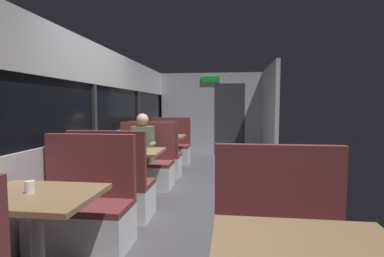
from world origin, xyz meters
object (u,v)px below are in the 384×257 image
object	(u,v)px
dining_table_near_window	(36,207)
seated_passenger	(144,157)
bench_near_window_facing_entry	(84,213)
dining_table_far_window	(163,140)
bench_far_window_facing_end	(156,160)
bench_front_aisle_facing_entry	(281,256)
bench_far_window_facing_entry	(170,149)
coffee_cup_primary	(30,187)
bench_mid_window_facing_entry	(145,168)
bench_mid_window_facing_end	(113,192)
dining_table_mid_window	(131,157)

from	to	relation	value
dining_table_near_window	seated_passenger	size ratio (longest dim) A/B	0.71
bench_near_window_facing_entry	dining_table_far_window	world-z (taller)	bench_near_window_facing_entry
bench_far_window_facing_end	bench_front_aisle_facing_entry	distance (m)	3.89
bench_near_window_facing_entry	bench_far_window_facing_entry	size ratio (longest dim) A/B	1.00
bench_far_window_facing_end	bench_far_window_facing_entry	xyz separation A→B (m)	(0.00, 1.40, 0.00)
bench_front_aisle_facing_entry	coffee_cup_primary	size ratio (longest dim) A/B	12.22
dining_table_near_window	bench_far_window_facing_end	bearing A→B (deg)	90.00
bench_front_aisle_facing_entry	dining_table_far_window	bearing A→B (deg)	113.34
bench_near_window_facing_entry	bench_far_window_facing_end	distance (m)	2.85
bench_mid_window_facing_entry	dining_table_far_window	world-z (taller)	bench_mid_window_facing_entry
dining_table_far_window	seated_passenger	xyz separation A→B (m)	(0.00, -1.50, -0.10)
bench_mid_window_facing_entry	seated_passenger	xyz separation A→B (m)	(0.00, -0.07, 0.21)
bench_mid_window_facing_entry	bench_far_window_facing_end	distance (m)	0.72
dining_table_near_window	coffee_cup_primary	world-z (taller)	coffee_cup_primary
dining_table_near_window	bench_far_window_facing_end	size ratio (longest dim) A/B	0.82
bench_near_window_facing_entry	bench_mid_window_facing_end	xyz separation A→B (m)	(0.00, 0.72, 0.00)
bench_mid_window_facing_entry	dining_table_far_window	distance (m)	1.46
bench_mid_window_facing_entry	coffee_cup_primary	bearing A→B (deg)	-91.01
bench_near_window_facing_entry	bench_mid_window_facing_end	size ratio (longest dim) A/B	1.00
bench_mid_window_facing_end	bench_far_window_facing_end	bearing A→B (deg)	90.00
bench_near_window_facing_entry	bench_far_window_facing_end	xyz separation A→B (m)	(0.00, 2.85, 0.00)
bench_near_window_facing_entry	bench_front_aisle_facing_entry	bearing A→B (deg)	-18.53
dining_table_near_window	bench_front_aisle_facing_entry	distance (m)	1.82
seated_passenger	bench_mid_window_facing_end	bearing A→B (deg)	-90.00
bench_near_window_facing_entry	seated_passenger	world-z (taller)	seated_passenger
dining_table_near_window	dining_table_mid_window	xyz separation A→B (m)	(0.00, 2.12, 0.00)
bench_mid_window_facing_entry	bench_far_window_facing_end	xyz separation A→B (m)	(0.00, 0.72, 0.00)
bench_front_aisle_facing_entry	bench_near_window_facing_entry	bearing A→B (deg)	161.47
bench_mid_window_facing_end	bench_mid_window_facing_entry	xyz separation A→B (m)	(0.00, 1.40, 0.00)
dining_table_far_window	bench_far_window_facing_entry	world-z (taller)	bench_far_window_facing_entry
dining_table_mid_window	bench_far_window_facing_entry	size ratio (longest dim) A/B	0.82
bench_mid_window_facing_end	dining_table_mid_window	bearing A→B (deg)	90.00
bench_far_window_facing_entry	bench_front_aisle_facing_entry	world-z (taller)	same
coffee_cup_primary	seated_passenger	bearing A→B (deg)	88.96
bench_near_window_facing_entry	bench_front_aisle_facing_entry	size ratio (longest dim) A/B	1.00
bench_far_window_facing_entry	bench_front_aisle_facing_entry	size ratio (longest dim) A/B	1.00
bench_near_window_facing_entry	seated_passenger	bearing A→B (deg)	90.00
bench_mid_window_facing_end	bench_mid_window_facing_entry	size ratio (longest dim) A/B	1.00
bench_front_aisle_facing_entry	coffee_cup_primary	distance (m)	1.90
dining_table_mid_window	bench_mid_window_facing_entry	xyz separation A→B (m)	(0.00, 0.70, -0.31)
bench_mid_window_facing_end	bench_far_window_facing_entry	bearing A→B (deg)	90.00
dining_table_far_window	bench_far_window_facing_end	distance (m)	0.77
dining_table_mid_window	bench_mid_window_facing_entry	world-z (taller)	bench_mid_window_facing_entry
dining_table_mid_window	coffee_cup_primary	bearing A→B (deg)	-91.34
dining_table_mid_window	bench_front_aisle_facing_entry	xyz separation A→B (m)	(1.79, -2.02, -0.31)
dining_table_mid_window	bench_near_window_facing_entry	bearing A→B (deg)	-90.00
bench_far_window_facing_end	seated_passenger	world-z (taller)	seated_passenger
dining_table_mid_window	bench_front_aisle_facing_entry	size ratio (longest dim) A/B	0.82
dining_table_mid_window	dining_table_far_window	xyz separation A→B (m)	(0.00, 2.12, 0.00)
bench_mid_window_facing_end	coffee_cup_primary	xyz separation A→B (m)	(-0.05, -1.41, 0.46)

